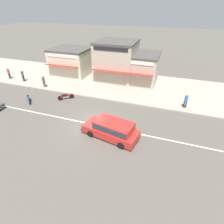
{
  "coord_description": "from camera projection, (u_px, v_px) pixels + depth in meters",
  "views": [
    {
      "loc": [
        6.21,
        -12.06,
        9.78
      ],
      "look_at": [
        1.6,
        1.47,
        0.8
      ],
      "focal_mm": 28.0,
      "sensor_mm": 36.0,
      "label": 1
    }
  ],
  "objects": [
    {
      "name": "pedestrian_near_clock",
      "position": [
        9.0,
        72.0,
        25.56
      ],
      "size": [
        0.34,
        0.34,
        1.62
      ],
      "color": "#232838",
      "rests_on": "kerb_strip"
    },
    {
      "name": "kerb_strip",
      "position": [
        121.0,
        84.0,
        24.45
      ],
      "size": [
        68.0,
        10.0,
        0.15
      ],
      "primitive_type": "cube",
      "color": "#9E9384",
      "rests_on": "ground"
    },
    {
      "name": "lane_centre_stripe",
      "position": [
        91.0,
        124.0,
        16.56
      ],
      "size": [
        50.4,
        0.14,
        0.01
      ],
      "primitive_type": "cube",
      "color": "silver",
      "rests_on": "ground"
    },
    {
      "name": "shopfront_corner_warung",
      "position": [
        71.0,
        61.0,
        26.86
      ],
      "size": [
        5.59,
        5.54,
        3.88
      ],
      "color": "beige",
      "rests_on": "kerb_strip"
    },
    {
      "name": "minivan_red_0",
      "position": [
        112.0,
        129.0,
        14.57
      ],
      "size": [
        5.09,
        2.72,
        1.56
      ],
      "color": "red",
      "rests_on": "ground"
    },
    {
      "name": "shopfront_mid_block",
      "position": [
        141.0,
        68.0,
        24.26
      ],
      "size": [
        4.51,
        6.1,
        3.89
      ],
      "color": "#B2A893",
      "rests_on": "kerb_strip"
    },
    {
      "name": "pedestrian_far_end",
      "position": [
        186.0,
        100.0,
        18.38
      ],
      "size": [
        0.34,
        0.34,
        1.61
      ],
      "color": "#232838",
      "rests_on": "kerb_strip"
    },
    {
      "name": "motorcycle_1",
      "position": [
        28.0,
        99.0,
        20.05
      ],
      "size": [
        1.37,
        1.31,
        0.8
      ],
      "color": "black",
      "rests_on": "ground"
    },
    {
      "name": "pedestrian_mid_kerb",
      "position": [
        44.0,
        81.0,
        22.99
      ],
      "size": [
        0.34,
        0.34,
        1.57
      ],
      "color": "#4C4238",
      "rests_on": "kerb_strip"
    },
    {
      "name": "motorcycle_0",
      "position": [
        66.0,
        96.0,
        20.58
      ],
      "size": [
        1.51,
        1.3,
        0.8
      ],
      "color": "black",
      "rests_on": "ground"
    },
    {
      "name": "shopfront_far_kios",
      "position": [
        116.0,
        61.0,
        24.72
      ],
      "size": [
        5.43,
        5.99,
        5.29
      ],
      "color": "#B2A893",
      "rests_on": "kerb_strip"
    },
    {
      "name": "pedestrian_by_shop",
      "position": [
        23.0,
        75.0,
        24.67
      ],
      "size": [
        0.34,
        0.34,
        1.66
      ],
      "color": "#232838",
      "rests_on": "kerb_strip"
    },
    {
      "name": "ground_plane",
      "position": [
        91.0,
        124.0,
        16.56
      ],
      "size": [
        160.0,
        160.0,
        0.0
      ],
      "primitive_type": "plane",
      "color": "#544F47"
    }
  ]
}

